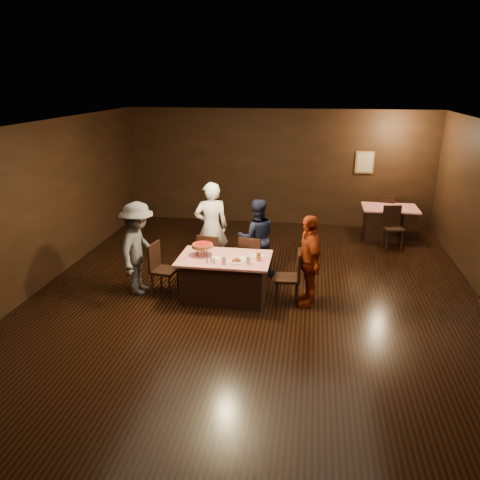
% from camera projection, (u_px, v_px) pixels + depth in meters
% --- Properties ---
extents(room, '(10.00, 10.04, 3.02)m').
position_uv_depth(room, '(254.00, 184.00, 7.38)').
color(room, black).
rests_on(room, ground).
extents(main_table, '(1.60, 1.00, 0.77)m').
position_uv_depth(main_table, '(225.00, 278.00, 8.26)').
color(main_table, red).
rests_on(main_table, ground).
extents(back_table, '(1.30, 0.90, 0.77)m').
position_uv_depth(back_table, '(389.00, 222.00, 11.42)').
color(back_table, red).
rests_on(back_table, ground).
extents(chair_far_left, '(0.48, 0.48, 0.95)m').
position_uv_depth(chair_far_left, '(211.00, 257.00, 8.99)').
color(chair_far_left, black).
rests_on(chair_far_left, ground).
extents(chair_far_right, '(0.50, 0.50, 0.95)m').
position_uv_depth(chair_far_right, '(253.00, 259.00, 8.87)').
color(chair_far_right, black).
rests_on(chair_far_right, ground).
extents(chair_end_left, '(0.48, 0.48, 0.95)m').
position_uv_depth(chair_end_left, '(165.00, 269.00, 8.39)').
color(chair_end_left, black).
rests_on(chair_end_left, ground).
extents(chair_end_right, '(0.44, 0.44, 0.95)m').
position_uv_depth(chair_end_right, '(287.00, 277.00, 8.07)').
color(chair_end_right, black).
rests_on(chair_end_right, ground).
extents(chair_back_near, '(0.48, 0.48, 0.95)m').
position_uv_depth(chair_back_near, '(393.00, 227.00, 10.73)').
color(chair_back_near, black).
rests_on(chair_back_near, ground).
extents(chair_back_far, '(0.51, 0.51, 0.95)m').
position_uv_depth(chair_back_far, '(386.00, 212.00, 11.95)').
color(chair_back_far, black).
rests_on(chair_back_far, ground).
extents(diner_white_jacket, '(0.78, 0.64, 1.83)m').
position_uv_depth(diner_white_jacket, '(211.00, 227.00, 9.28)').
color(diner_white_jacket, white).
rests_on(diner_white_jacket, ground).
extents(diner_navy_hoodie, '(0.88, 0.76, 1.55)m').
position_uv_depth(diner_navy_hoodie, '(257.00, 238.00, 9.12)').
color(diner_navy_hoodie, black).
rests_on(diner_navy_hoodie, ground).
extents(diner_grey_knit, '(0.66, 1.11, 1.69)m').
position_uv_depth(diner_grey_knit, '(138.00, 248.00, 8.34)').
color(diner_grey_knit, '#545358').
rests_on(diner_grey_knit, ground).
extents(diner_red_shirt, '(0.65, 1.01, 1.60)m').
position_uv_depth(diner_red_shirt, '(309.00, 261.00, 7.91)').
color(diner_red_shirt, maroon).
rests_on(diner_red_shirt, ground).
extents(pizza_stand, '(0.38, 0.38, 0.22)m').
position_uv_depth(pizza_stand, '(202.00, 245.00, 8.18)').
color(pizza_stand, black).
rests_on(pizza_stand, main_table).
extents(plate_with_slice, '(0.25, 0.25, 0.06)m').
position_uv_depth(plate_with_slice, '(237.00, 261.00, 7.92)').
color(plate_with_slice, white).
rests_on(plate_with_slice, main_table).
extents(plate_empty, '(0.25, 0.25, 0.01)m').
position_uv_depth(plate_empty, '(257.00, 256.00, 8.19)').
color(plate_empty, white).
rests_on(plate_empty, main_table).
extents(glass_front_left, '(0.08, 0.08, 0.14)m').
position_uv_depth(glass_front_left, '(224.00, 260.00, 7.82)').
color(glass_front_left, silver).
rests_on(glass_front_left, main_table).
extents(glass_front_right, '(0.08, 0.08, 0.14)m').
position_uv_depth(glass_front_right, '(248.00, 260.00, 7.81)').
color(glass_front_right, silver).
rests_on(glass_front_right, main_table).
extents(glass_amber, '(0.08, 0.08, 0.14)m').
position_uv_depth(glass_amber, '(258.00, 257.00, 7.98)').
color(glass_amber, '#BF7F26').
rests_on(glass_amber, main_table).
extents(condiments, '(0.17, 0.10, 0.09)m').
position_uv_depth(condiments, '(211.00, 260.00, 7.88)').
color(condiments, silver).
rests_on(condiments, main_table).
extents(napkin_center, '(0.19, 0.19, 0.01)m').
position_uv_depth(napkin_center, '(242.00, 258.00, 8.09)').
color(napkin_center, white).
rests_on(napkin_center, main_table).
extents(napkin_left, '(0.21, 0.21, 0.01)m').
position_uv_depth(napkin_left, '(215.00, 258.00, 8.11)').
color(napkin_left, white).
rests_on(napkin_left, main_table).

